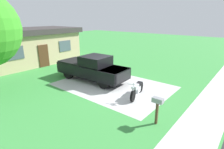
{
  "coord_description": "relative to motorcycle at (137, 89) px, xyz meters",
  "views": [
    {
      "loc": [
        -9.1,
        -7.3,
        4.56
      ],
      "look_at": [
        -0.26,
        -0.11,
        0.9
      ],
      "focal_mm": 28.67,
      "sensor_mm": 36.0,
      "label": 1
    }
  ],
  "objects": [
    {
      "name": "motorcycle",
      "position": [
        0.0,
        0.0,
        0.0
      ],
      "size": [
        2.18,
        0.87,
        1.09
      ],
      "color": "black",
      "rests_on": "ground"
    },
    {
      "name": "neighbor_house",
      "position": [
        0.24,
        13.03,
        1.32
      ],
      "size": [
        9.6,
        5.6,
        3.5
      ],
      "color": "tan",
      "rests_on": "ground"
    },
    {
      "name": "pickup_truck",
      "position": [
        0.39,
        4.26,
        0.48
      ],
      "size": [
        2.31,
        5.73,
        1.9
      ],
      "color": "black",
      "rests_on": "ground"
    },
    {
      "name": "mailbox",
      "position": [
        -1.95,
        -2.2,
        0.51
      ],
      "size": [
        0.26,
        0.48,
        1.26
      ],
      "color": "#4C3823",
      "rests_on": "ground"
    },
    {
      "name": "sidewalk_strip",
      "position": [
        0.48,
        -3.78,
        -0.47
      ],
      "size": [
        36.0,
        1.8,
        0.01
      ],
      "primitive_type": "cube",
      "color": "beige",
      "rests_on": "ground"
    },
    {
      "name": "driveway_pad",
      "position": [
        0.48,
        2.22,
        -0.47
      ],
      "size": [
        5.38,
        7.63,
        0.01
      ],
      "primitive_type": "cube",
      "color": "#BBBBBB",
      "rests_on": "ground"
    },
    {
      "name": "ground_plane",
      "position": [
        0.48,
        2.22,
        -0.47
      ],
      "size": [
        80.0,
        80.0,
        0.0
      ],
      "primitive_type": "plane",
      "color": "#3C9241"
    }
  ]
}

